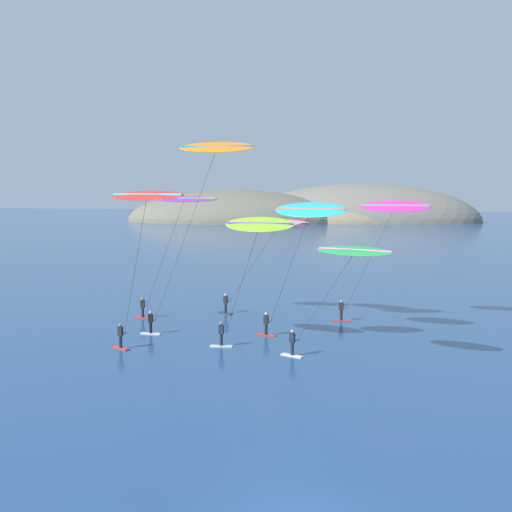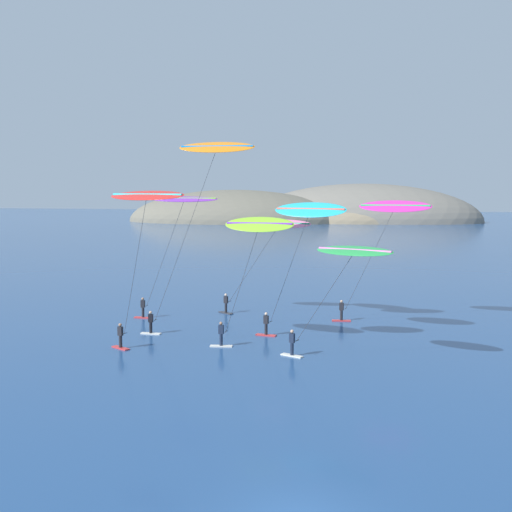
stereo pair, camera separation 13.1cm
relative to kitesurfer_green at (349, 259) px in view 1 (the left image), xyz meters
The scene contains 9 objects.
headland_island 175.52m from the kitesurfer_green, 98.67° to the left, with size 115.43×57.85×24.97m.
kitesurfer_green is the anchor object (origin of this frame).
kitesurfer_red 13.27m from the kitesurfer_green, behind, with size 6.08×3.17×10.55m.
kitesurfer_magenta 13.02m from the kitesurfer_green, 80.84° to the left, with size 7.64×1.76×9.78m.
kitesurfer_lime 6.88m from the kitesurfer_green, 157.75° to the left, with size 5.77×1.62×8.83m.
kitesurfer_orange 13.04m from the kitesurfer_green, 151.79° to the left, with size 8.51×1.83×13.98m.
kitesurfer_cyan 7.13m from the kitesurfer_green, 120.52° to the left, with size 6.74×2.47×9.73m.
kitesurfer_purple 18.12m from the kitesurfer_green, 143.46° to the left, with size 7.15×1.80×10.06m.
kitesurfer_pink 14.52m from the kitesurfer_green, 119.32° to the left, with size 8.54×3.45×8.21m.
Camera 1 is at (3.16, -19.20, 10.55)m, focal length 45.00 mm.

